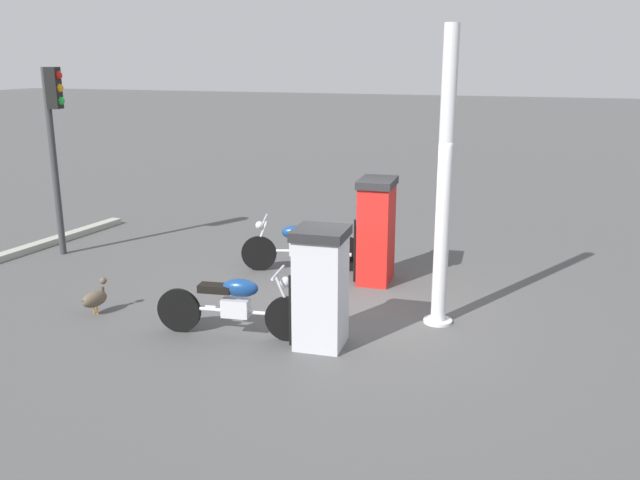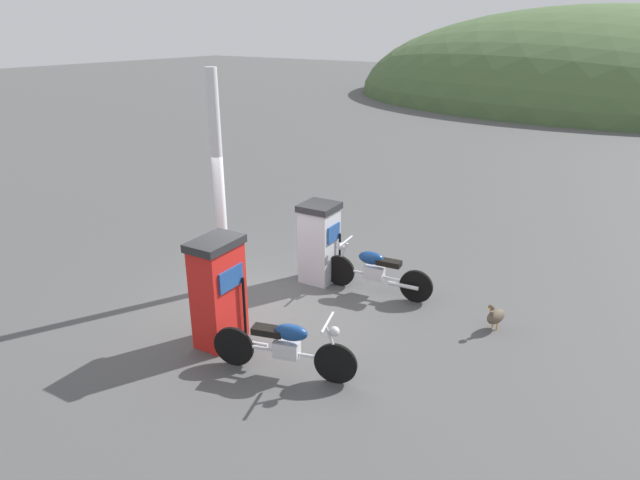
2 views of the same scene
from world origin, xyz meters
name	(u,v)px [view 2 (image 2 of 2)]	position (x,y,z in m)	size (l,w,h in m)	color
ground_plane	(270,305)	(0.00, 0.00, 0.00)	(120.00, 120.00, 0.00)	#4C4C4C
fuel_pump_near	(219,291)	(0.14, -1.35, 0.87)	(0.61, 0.86, 1.71)	red
fuel_pump_far	(319,242)	(0.14, 1.35, 0.78)	(0.70, 0.71, 1.54)	silver
motorcycle_near_pump	(286,345)	(1.50, -1.46, 0.47)	(2.04, 0.82, 0.94)	black
motorcycle_far_pump	(375,270)	(1.29, 1.46, 0.46)	(2.08, 0.56, 0.94)	black
wandering_duck	(496,316)	(3.54, 1.41, 0.24)	(0.30, 0.50, 0.51)	brown
canopy_support_pole	(219,189)	(-1.15, 0.09, 1.91)	(0.40, 0.40, 3.98)	silver
distant_hill_main	(594,98)	(-0.56, 34.83, 0.00)	(32.24, 25.99, 11.72)	#476038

